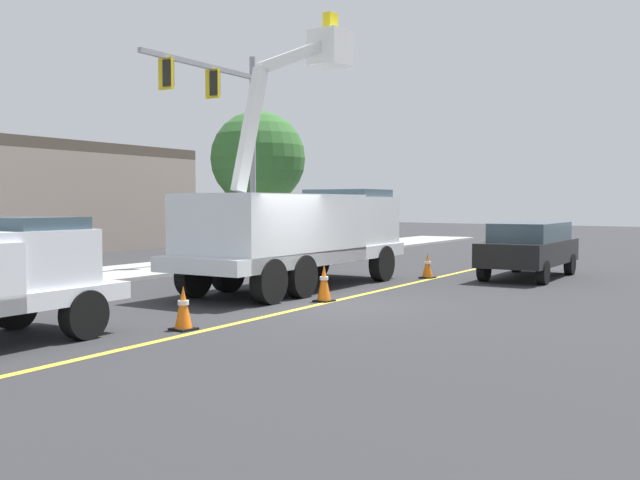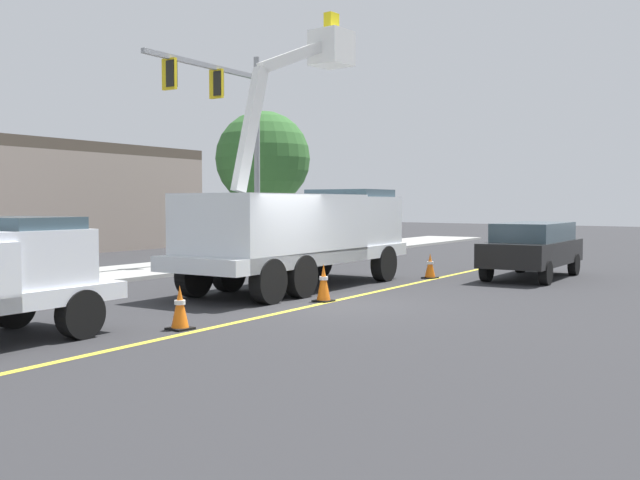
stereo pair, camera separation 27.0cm
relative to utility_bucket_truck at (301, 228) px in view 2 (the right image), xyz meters
name	(u,v)px [view 2 (the right image)]	position (x,y,z in m)	size (l,w,h in m)	color
ground	(321,304)	(-2.04, -2.33, -1.61)	(120.00, 120.00, 0.00)	#2D2D30
sidewalk_far_side	(65,279)	(-3.00, 6.55, -1.55)	(60.00, 3.60, 0.12)	#9E9E99
lane_centre_stripe	(321,304)	(-2.04, -2.33, -1.61)	(50.00, 0.16, 0.01)	yellow
utility_bucket_truck	(301,228)	(0.00, 0.00, 0.00)	(8.42, 3.36, 7.21)	silver
passing_minivan	(533,246)	(6.38, -3.86, -0.64)	(4.98, 2.40, 1.69)	black
traffic_cone_mid_front	(180,308)	(-6.25, -2.41, -1.22)	(0.40, 0.40, 0.80)	black
traffic_cone_mid_rear	(324,283)	(-1.72, -2.14, -1.18)	(0.40, 0.40, 0.88)	black
traffic_cone_trailing	(430,266)	(4.37, -1.45, -1.24)	(0.40, 0.40, 0.76)	black
traffic_signal_mast	(229,119)	(3.38, 6.21, 3.67)	(5.82, 0.89, 7.74)	gray
commercial_building_backdrop	(4,197)	(1.60, 18.78, 0.93)	(19.95, 8.21, 5.08)	gray
street_tree_right	(263,159)	(7.40, 8.34, 2.53)	(3.96, 3.96, 6.13)	brown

